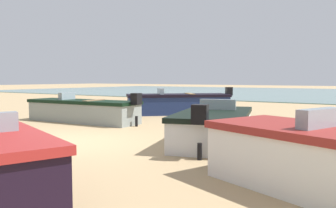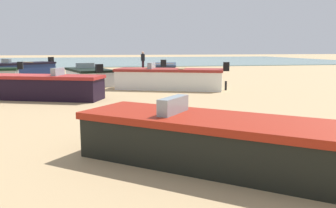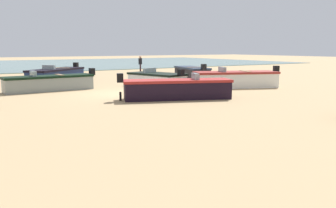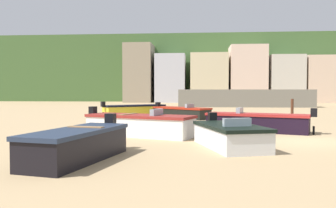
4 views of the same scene
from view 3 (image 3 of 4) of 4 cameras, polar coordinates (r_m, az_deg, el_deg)
name	(u,v)px [view 3 (image 3 of 4)]	position (r m, az deg, el deg)	size (l,w,h in m)	color
ground_plane	(122,94)	(17.74, -7.72, 1.75)	(160.00, 160.00, 0.00)	tan
tidal_water	(20,65)	(52.65, -23.74, 6.11)	(80.00, 36.00, 0.06)	gray
boat_grey_1	(50,83)	(19.85, -19.33, 3.39)	(5.08, 1.59, 1.17)	gray
boat_white_3	(236,79)	(20.71, 11.33, 4.11)	(5.22, 3.24, 1.28)	white
boat_white_5	(157,79)	(20.90, -1.90, 4.16)	(2.68, 4.02, 1.15)	silver
boat_navy_6	(57,75)	(24.65, -18.26, 4.63)	(4.60, 4.41, 1.27)	navy
boat_black_7	(177,89)	(15.68, 1.54, 2.54)	(5.20, 2.97, 1.22)	black
boat_black_8	(192,73)	(25.74, 4.04, 5.23)	(2.25, 4.37, 1.25)	black
beach_walker_distant	(140,63)	(32.33, -4.69, 6.92)	(0.46, 0.51, 1.62)	black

